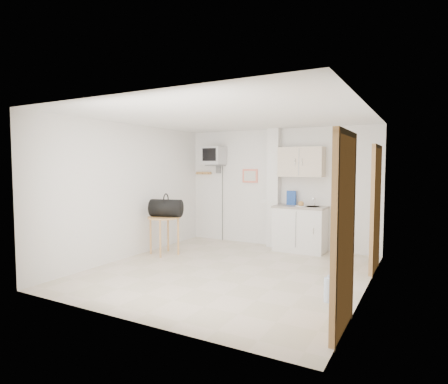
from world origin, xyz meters
The scene contains 7 objects.
ground centered at (0.00, 0.00, 0.00)m, with size 4.50×4.50×0.00m, color beige.
room_envelope centered at (0.24, 0.09, 1.54)m, with size 4.24×4.54×2.55m.
kitchenette centered at (0.57, 2.00, 0.80)m, with size 1.03×0.58×2.10m.
crt_television centered at (-1.45, 2.02, 1.94)m, with size 0.44×0.45×2.15m.
round_table centered at (-1.65, 0.44, 0.64)m, with size 0.63×0.63×0.74m.
duffel_bag centered at (-1.62, 0.47, 0.91)m, with size 0.67×0.48×0.45m.
water_bottle centered at (1.75, -0.60, 0.16)m, with size 0.11×0.11×0.34m.
Camera 1 is at (2.82, -5.29, 1.72)m, focal length 30.00 mm.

